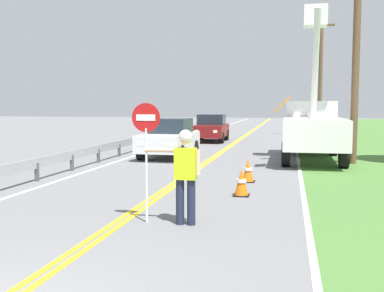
# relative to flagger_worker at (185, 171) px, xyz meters

# --- Properties ---
(centerline_yellow_left) EXTENTS (0.11, 110.00, 0.01)m
(centerline_yellow_left) POSITION_rel_flagger_worker_xyz_m (-1.38, 15.26, -1.04)
(centerline_yellow_left) COLOR yellow
(centerline_yellow_left) RESTS_ON ground
(centerline_yellow_right) EXTENTS (0.11, 110.00, 0.01)m
(centerline_yellow_right) POSITION_rel_flagger_worker_xyz_m (-1.20, 15.26, -1.04)
(centerline_yellow_right) COLOR yellow
(centerline_yellow_right) RESTS_ON ground
(edge_line_right) EXTENTS (0.12, 110.00, 0.01)m
(edge_line_right) POSITION_rel_flagger_worker_xyz_m (2.31, 15.26, -1.04)
(edge_line_right) COLOR silver
(edge_line_right) RESTS_ON ground
(edge_line_left) EXTENTS (0.12, 110.00, 0.01)m
(edge_line_left) POSITION_rel_flagger_worker_xyz_m (-4.89, 15.26, -1.04)
(edge_line_left) COLOR silver
(edge_line_left) RESTS_ON ground
(flagger_worker) EXTENTS (1.09, 0.25, 1.83)m
(flagger_worker) POSITION_rel_flagger_worker_xyz_m (0.00, 0.00, 0.00)
(flagger_worker) COLOR #1E2338
(flagger_worker) RESTS_ON ground
(stop_sign_paddle) EXTENTS (0.56, 0.04, 2.33)m
(stop_sign_paddle) POSITION_rel_flagger_worker_xyz_m (-0.77, 0.00, 0.66)
(stop_sign_paddle) COLOR silver
(stop_sign_paddle) RESTS_ON ground
(utility_bucket_truck) EXTENTS (2.69, 6.82, 6.21)m
(utility_bucket_truck) POSITION_rel_flagger_worker_xyz_m (2.86, 11.44, 0.39)
(utility_bucket_truck) COLOR white
(utility_bucket_truck) RESTS_ON ground
(oncoming_sedan_nearest) EXTENTS (2.01, 4.15, 1.70)m
(oncoming_sedan_nearest) POSITION_rel_flagger_worker_xyz_m (-3.20, 10.99, -0.21)
(oncoming_sedan_nearest) COLOR silver
(oncoming_sedan_nearest) RESTS_ON ground
(oncoming_sedan_second) EXTENTS (1.98, 4.14, 1.70)m
(oncoming_sedan_second) POSITION_rel_flagger_worker_xyz_m (-2.89, 20.09, -0.21)
(oncoming_sedan_second) COLOR maroon
(oncoming_sedan_second) RESTS_ON ground
(utility_pole_near) EXTENTS (1.80, 0.28, 8.05)m
(utility_pole_near) POSITION_rel_flagger_worker_xyz_m (4.38, 10.34, 3.16)
(utility_pole_near) COLOR brown
(utility_pole_near) RESTS_ON ground
(utility_pole_mid) EXTENTS (1.80, 0.28, 8.52)m
(utility_pole_mid) POSITION_rel_flagger_worker_xyz_m (4.04, 25.94, 3.40)
(utility_pole_mid) COLOR brown
(utility_pole_mid) RESTS_ON ground
(traffic_cone_lead) EXTENTS (0.40, 0.40, 0.70)m
(traffic_cone_lead) POSITION_rel_flagger_worker_xyz_m (0.77, 3.03, -0.71)
(traffic_cone_lead) COLOR orange
(traffic_cone_lead) RESTS_ON ground
(traffic_cone_mid) EXTENTS (0.40, 0.40, 0.70)m
(traffic_cone_mid) POSITION_rel_flagger_worker_xyz_m (0.75, 5.19, -0.71)
(traffic_cone_mid) COLOR orange
(traffic_cone_mid) RESTS_ON ground
(guardrail_left_shoulder) EXTENTS (0.10, 32.00, 0.71)m
(guardrail_left_shoulder) POSITION_rel_flagger_worker_xyz_m (-5.49, 12.00, -0.53)
(guardrail_left_shoulder) COLOR #9EA0A3
(guardrail_left_shoulder) RESTS_ON ground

